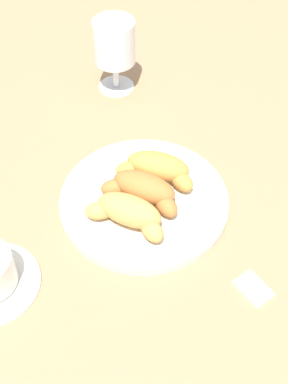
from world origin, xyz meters
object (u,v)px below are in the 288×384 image
object	(u,v)px
croissant_extra	(128,213)
sugar_packet	(254,288)
croissant_small	(143,189)
juice_glass_left	(114,44)
pastry_plate	(144,200)
croissant_large	(157,168)

from	to	relation	value
croissant_extra	sugar_packet	xyz separation A→B (m)	(-0.19, -0.08, -0.04)
croissant_small	juice_glass_left	distance (m)	0.31
pastry_plate	sugar_packet	world-z (taller)	pastry_plate
pastry_plate	croissant_extra	bearing A→B (deg)	117.49
juice_glass_left	sugar_packet	size ratio (longest dim) A/B	2.80
croissant_large	croissant_extra	xyz separation A→B (m)	(-0.05, 0.09, 0.00)
croissant_large	sugar_packet	size ratio (longest dim) A/B	2.38
pastry_plate	croissant_large	world-z (taller)	croissant_large
pastry_plate	sugar_packet	distance (m)	0.21
croissant_extra	pastry_plate	bearing A→B (deg)	-62.51
croissant_extra	juice_glass_left	bearing A→B (deg)	-32.16
sugar_packet	croissant_extra	bearing A→B (deg)	23.23
pastry_plate	sugar_packet	size ratio (longest dim) A/B	5.24
croissant_large	croissant_small	distance (m)	0.05
croissant_extra	sugar_packet	world-z (taller)	croissant_extra
croissant_extra	juice_glass_left	size ratio (longest dim) A/B	0.88
croissant_small	croissant_extra	xyz separation A→B (m)	(-0.02, 0.04, 0.00)
croissant_large	juice_glass_left	world-z (taller)	juice_glass_left
croissant_large	juice_glass_left	distance (m)	0.27
pastry_plate	croissant_large	size ratio (longest dim) A/B	2.20
croissant_small	sugar_packet	bearing A→B (deg)	-171.70
sugar_packet	croissant_small	bearing A→B (deg)	9.70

